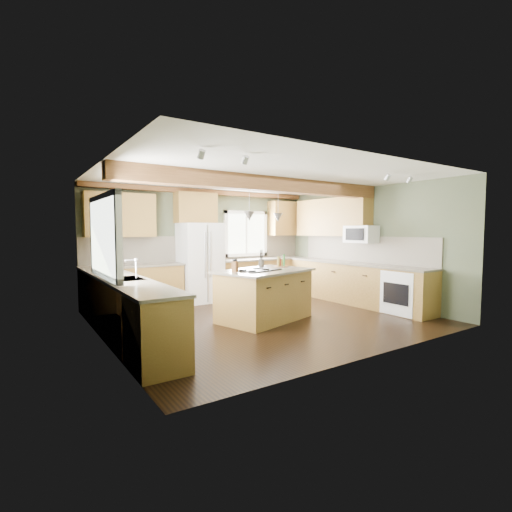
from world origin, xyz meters
TOP-DOWN VIEW (x-y plane):
  - floor at (0.00, 0.00)m, footprint 5.60×5.60m
  - ceiling at (0.00, 0.00)m, footprint 5.60×5.60m
  - wall_back at (0.00, 2.50)m, footprint 5.60×0.00m
  - wall_left at (-2.80, 0.00)m, footprint 0.00×5.00m
  - wall_right at (2.80, 0.00)m, footprint 0.00×5.00m
  - ceiling_beam at (0.00, -0.09)m, footprint 5.55×0.26m
  - soffit_trim at (0.00, 2.40)m, footprint 5.55×0.20m
  - backsplash_back at (0.00, 2.48)m, footprint 5.58×0.03m
  - backsplash_right at (2.78, 0.05)m, footprint 0.03×3.70m
  - base_cab_back_left at (-1.79, 2.20)m, footprint 2.02×0.60m
  - counter_back_left at (-1.79, 2.20)m, footprint 2.06×0.64m
  - base_cab_back_right at (1.49, 2.20)m, footprint 2.62×0.60m
  - counter_back_right at (1.49, 2.20)m, footprint 2.66×0.64m
  - base_cab_left at (-2.50, 0.05)m, footprint 0.60×3.70m
  - counter_left at (-2.50, 0.05)m, footprint 0.64×3.74m
  - base_cab_right at (2.50, 0.05)m, footprint 0.60×3.70m
  - counter_right at (2.50, 0.05)m, footprint 0.64×3.74m
  - upper_cab_back_left at (-1.99, 2.33)m, footprint 1.40×0.35m
  - upper_cab_over_fridge at (-0.30, 2.33)m, footprint 0.96×0.35m
  - upper_cab_right at (2.62, 0.90)m, footprint 0.35×2.20m
  - upper_cab_back_corner at (2.30, 2.33)m, footprint 0.90×0.35m
  - window_left at (-2.78, 0.05)m, footprint 0.04×1.60m
  - window_back at (1.15, 2.48)m, footprint 1.10×0.04m
  - sink at (-2.50, 0.05)m, footprint 0.50×0.65m
  - faucet at (-2.32, 0.05)m, footprint 0.02×0.02m
  - dishwasher at (-2.49, -1.25)m, footprint 0.60×0.60m
  - oven at (2.49, -1.25)m, footprint 0.60×0.72m
  - microwave at (2.58, -0.05)m, footprint 0.40×0.70m
  - pendant_left at (-0.45, -0.20)m, footprint 0.18×0.18m
  - pendant_right at (0.34, 0.02)m, footprint 0.18×0.18m
  - refrigerator at (-0.30, 2.12)m, footprint 0.90×0.74m
  - island at (-0.06, -0.09)m, footprint 1.84×1.41m
  - island_top at (-0.06, -0.09)m, footprint 1.98×1.54m
  - cooktop at (-0.19, -0.13)m, footprint 0.81×0.65m
  - knife_block at (-0.67, -0.09)m, footprint 0.13×0.13m
  - utensil_crock at (0.24, 0.44)m, footprint 0.13×0.13m
  - bottle_tray at (0.54, 0.17)m, footprint 0.33×0.33m

SIDE VIEW (x-z plane):
  - floor at x=0.00m, z-range 0.00..0.00m
  - dishwasher at x=-2.49m, z-range 0.01..0.85m
  - oven at x=2.49m, z-range 0.01..0.85m
  - base_cab_back_left at x=-1.79m, z-range 0.00..0.88m
  - base_cab_back_right at x=1.49m, z-range 0.00..0.88m
  - base_cab_left at x=-2.50m, z-range 0.00..0.88m
  - base_cab_right at x=2.50m, z-range 0.00..0.88m
  - island at x=-0.06m, z-range 0.00..0.88m
  - counter_back_left at x=-1.79m, z-range 0.88..0.92m
  - counter_back_right at x=1.49m, z-range 0.88..0.92m
  - counter_left at x=-2.50m, z-range 0.88..0.92m
  - counter_right at x=2.50m, z-range 0.88..0.92m
  - refrigerator at x=-0.30m, z-range 0.00..1.80m
  - island_top at x=-0.06m, z-range 0.88..0.92m
  - sink at x=-2.50m, z-range 0.89..0.92m
  - cooktop at x=-0.19m, z-range 0.92..0.94m
  - utensil_crock at x=0.24m, z-range 0.92..1.07m
  - knife_block at x=-0.67m, z-range 0.92..1.10m
  - bottle_tray at x=0.54m, z-range 0.92..1.15m
  - faucet at x=-2.32m, z-range 0.91..1.19m
  - backsplash_back at x=0.00m, z-range 0.92..1.50m
  - backsplash_right at x=2.78m, z-range 0.92..1.50m
  - wall_back at x=0.00m, z-range -1.50..4.10m
  - wall_left at x=-2.80m, z-range -1.20..3.80m
  - wall_right at x=2.80m, z-range -1.20..3.80m
  - window_back at x=1.15m, z-range 1.05..2.05m
  - window_left at x=-2.78m, z-range 1.02..2.08m
  - microwave at x=2.58m, z-range 1.36..1.74m
  - pendant_left at x=-0.45m, z-range 1.80..1.96m
  - pendant_right at x=0.34m, z-range 1.80..1.96m
  - upper_cab_back_left at x=-1.99m, z-range 1.50..2.40m
  - upper_cab_right at x=2.62m, z-range 1.50..2.40m
  - upper_cab_back_corner at x=2.30m, z-range 1.50..2.40m
  - upper_cab_over_fridge at x=-0.30m, z-range 1.80..2.50m
  - ceiling_beam at x=0.00m, z-range 2.34..2.60m
  - soffit_trim at x=0.00m, z-range 2.49..2.59m
  - ceiling at x=0.00m, z-range 2.60..2.60m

